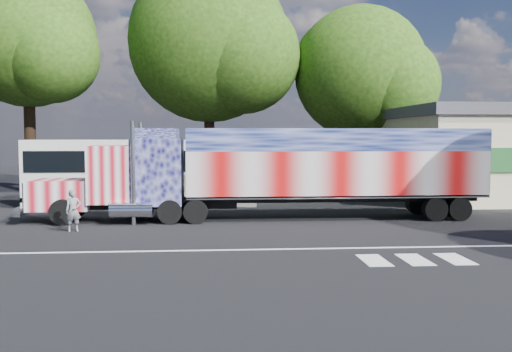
{
  "coord_description": "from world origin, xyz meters",
  "views": [
    {
      "loc": [
        -1.8,
        -20.62,
        3.56
      ],
      "look_at": [
        0.0,
        3.0,
        1.9
      ],
      "focal_mm": 40.0,
      "sensor_mm": 36.0,
      "label": 1
    }
  ],
  "objects": [
    {
      "name": "lane_markings",
      "position": [
        1.71,
        -3.77,
        0.01
      ],
      "size": [
        30.0,
        2.67,
        0.01
      ],
      "color": "silver",
      "rests_on": "ground"
    },
    {
      "name": "woman",
      "position": [
        -7.01,
        0.97,
        0.78
      ],
      "size": [
        0.67,
        0.57,
        1.57
      ],
      "primitive_type": "imported",
      "rotation": [
        0.0,
        0.0,
        0.39
      ],
      "color": "slate",
      "rests_on": "ground"
    },
    {
      "name": "tree_n_mid",
      "position": [
        -1.83,
        18.58,
        9.87
      ],
      "size": [
        11.41,
        10.86,
        15.37
      ],
      "color": "black",
      "rests_on": "ground"
    },
    {
      "name": "ground",
      "position": [
        0.0,
        0.0,
        0.0
      ],
      "size": [
        100.0,
        100.0,
        0.0
      ],
      "primitive_type": "plane",
      "color": "black"
    },
    {
      "name": "tree_ne_a",
      "position": [
        8.28,
        17.31,
        7.79
      ],
      "size": [
        9.32,
        8.87,
        12.28
      ],
      "color": "black",
      "rests_on": "ground"
    },
    {
      "name": "coach_bus",
      "position": [
        -5.39,
        9.04,
        1.75
      ],
      "size": [
        11.59,
        2.7,
        3.37
      ],
      "color": "silver",
      "rests_on": "ground"
    },
    {
      "name": "semi_truck",
      "position": [
        1.04,
        3.59,
        2.14
      ],
      "size": [
        19.54,
        3.09,
        4.16
      ],
      "color": "black",
      "rests_on": "ground"
    },
    {
      "name": "tree_nw_a",
      "position": [
        -13.11,
        16.25,
        9.54
      ],
      "size": [
        8.89,
        8.47,
        13.84
      ],
      "color": "black",
      "rests_on": "ground"
    }
  ]
}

